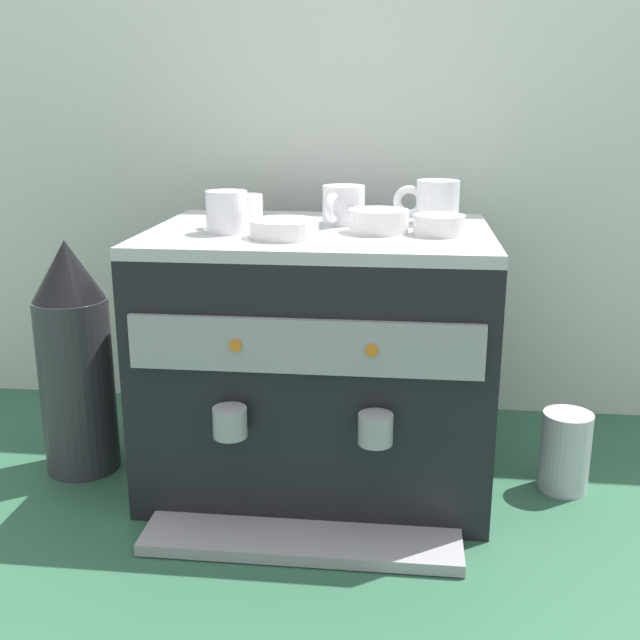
{
  "coord_description": "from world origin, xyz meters",
  "views": [
    {
      "loc": [
        0.16,
        -1.39,
        0.71
      ],
      "look_at": [
        0.0,
        0.0,
        0.31
      ],
      "focal_mm": 43.06,
      "sensor_mm": 36.0,
      "label": 1
    }
  ],
  "objects": [
    {
      "name": "ground_plane",
      "position": [
        0.0,
        0.0,
        0.0
      ],
      "size": [
        4.0,
        4.0,
        0.0
      ],
      "primitive_type": "plane",
      "color": "#28563D"
    },
    {
      "name": "tiled_backsplash_wall",
      "position": [
        0.0,
        0.38,
        0.57
      ],
      "size": [
        2.8,
        0.03,
        1.15
      ],
      "primitive_type": "cube",
      "color": "silver",
      "rests_on": "ground_plane"
    },
    {
      "name": "espresso_machine",
      "position": [
        0.0,
        -0.0,
        0.24
      ],
      "size": [
        0.62,
        0.57,
        0.49
      ],
      "color": "black",
      "rests_on": "ground_plane"
    },
    {
      "name": "ceramic_cup_0",
      "position": [
        -0.16,
        -0.06,
        0.52
      ],
      "size": [
        0.09,
        0.1,
        0.07
      ],
      "color": "white",
      "rests_on": "espresso_machine"
    },
    {
      "name": "ceramic_cup_1",
      "position": [
        0.04,
        0.06,
        0.52
      ],
      "size": [
        0.08,
        0.12,
        0.07
      ],
      "color": "white",
      "rests_on": "espresso_machine"
    },
    {
      "name": "ceramic_cup_2",
      "position": [
        0.21,
        0.09,
        0.53
      ],
      "size": [
        0.13,
        0.08,
        0.08
      ],
      "color": "white",
      "rests_on": "espresso_machine"
    },
    {
      "name": "ceramic_bowl_0",
      "position": [
        -0.18,
        0.15,
        0.51
      ],
      "size": [
        0.1,
        0.1,
        0.04
      ],
      "color": "white",
      "rests_on": "espresso_machine"
    },
    {
      "name": "ceramic_bowl_1",
      "position": [
        0.21,
        -0.04,
        0.5
      ],
      "size": [
        0.09,
        0.09,
        0.04
      ],
      "color": "white",
      "rests_on": "espresso_machine"
    },
    {
      "name": "ceramic_bowl_2",
      "position": [
        0.11,
        -0.03,
        0.51
      ],
      "size": [
        0.11,
        0.11,
        0.04
      ],
      "color": "white",
      "rests_on": "espresso_machine"
    },
    {
      "name": "ceramic_bowl_3",
      "position": [
        -0.05,
        -0.1,
        0.5
      ],
      "size": [
        0.12,
        0.12,
        0.03
      ],
      "color": "white",
      "rests_on": "espresso_machine"
    },
    {
      "name": "coffee_grinder",
      "position": [
        -0.47,
        -0.04,
        0.23
      ],
      "size": [
        0.14,
        0.14,
        0.46
      ],
      "color": "#333338",
      "rests_on": "ground_plane"
    },
    {
      "name": "milk_pitcher",
      "position": [
        0.47,
        -0.02,
        0.08
      ],
      "size": [
        0.09,
        0.09,
        0.15
      ],
      "primitive_type": "cylinder",
      "color": "#B7B7BC",
      "rests_on": "ground_plane"
    }
  ]
}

